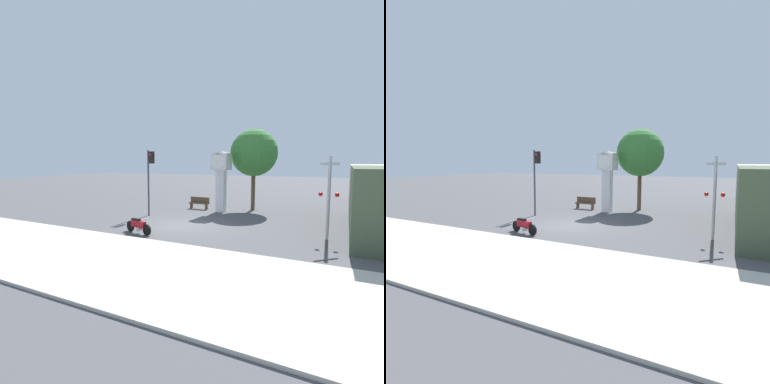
# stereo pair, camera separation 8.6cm
# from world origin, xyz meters

# --- Properties ---
(ground_plane) EXTENTS (120.00, 120.00, 0.00)m
(ground_plane) POSITION_xyz_m (0.00, 0.00, 0.00)
(ground_plane) COLOR #4C4C4F
(sidewalk_strip) EXTENTS (36.00, 6.00, 0.10)m
(sidewalk_strip) POSITION_xyz_m (0.00, -6.73, 0.05)
(sidewalk_strip) COLOR #BCB7A8
(sidewalk_strip) RESTS_ON ground_plane
(motorcycle) EXTENTS (1.87, 0.65, 0.84)m
(motorcycle) POSITION_xyz_m (-1.11, -2.72, 0.41)
(motorcycle) COLOR black
(motorcycle) RESTS_ON ground_plane
(clock_tower) EXTENTS (1.42, 1.42, 4.45)m
(clock_tower) POSITION_xyz_m (0.17, 5.36, 2.97)
(clock_tower) COLOR white
(clock_tower) RESTS_ON ground_plane
(freight_train) EXTENTS (2.80, 21.93, 3.40)m
(freight_train) POSITION_xyz_m (9.90, 9.01, 1.70)
(freight_train) COLOR #425138
(freight_train) RESTS_ON ground_plane
(traffic_light) EXTENTS (0.50, 0.35, 4.44)m
(traffic_light) POSITION_xyz_m (-3.48, 1.68, 3.05)
(traffic_light) COLOR #47474C
(traffic_light) RESTS_ON ground_plane
(railroad_crossing_signal) EXTENTS (0.90, 0.82, 3.93)m
(railroad_crossing_signal) POSITION_xyz_m (7.57, 0.32, 2.14)
(railroad_crossing_signal) COLOR #B7B7BC
(railroad_crossing_signal) RESTS_ON ground_plane
(street_tree) EXTENTS (3.51, 3.51, 6.08)m
(street_tree) POSITION_xyz_m (2.01, 7.27, 4.31)
(street_tree) COLOR brown
(street_tree) RESTS_ON ground_plane
(bench) EXTENTS (1.60, 0.44, 0.92)m
(bench) POSITION_xyz_m (-1.84, 5.87, 0.49)
(bench) COLOR brown
(bench) RESTS_ON ground_plane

